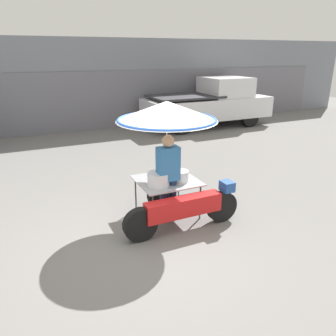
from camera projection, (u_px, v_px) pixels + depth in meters
The scene contains 5 objects.
ground_plane at pixel (154, 238), 5.42m from camera, with size 36.00×36.00×0.00m, color slate.
shopfront_building at pixel (61, 84), 12.90m from camera, with size 28.00×2.06×3.44m.
vendor_motorcycle_cart at pixel (169, 131), 5.63m from camera, with size 2.13×1.76×2.13m.
vendor_person at pixel (168, 174), 5.71m from camera, with size 0.38×0.22×1.61m.
pickup_truck at pixel (210, 103), 13.35m from camera, with size 5.20×1.90×1.95m.
Camera 1 is at (-1.79, -4.37, 2.91)m, focal length 35.00 mm.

